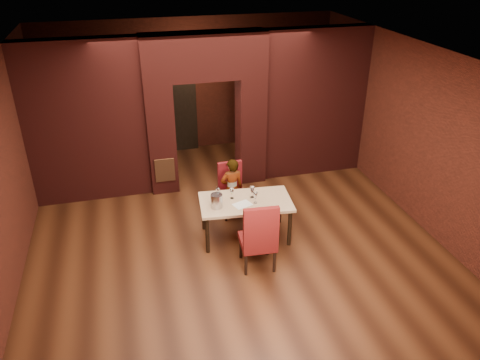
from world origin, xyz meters
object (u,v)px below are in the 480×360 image
object	(u,v)px
dining_table	(245,219)
chair_far	(233,191)
wine_glass_b	(252,192)
wine_glass_c	(255,198)
water_bottle	(218,195)
person_seated	(232,189)
wine_bucket	(217,201)
chair_near	(258,234)
potted_plant	(262,200)
wine_glass_a	(232,193)

from	to	relation	value
dining_table	chair_far	world-z (taller)	chair_far
wine_glass_b	wine_glass_c	xyz separation A→B (m)	(-0.00, -0.20, 0.00)
wine_glass_c	water_bottle	size ratio (longest dim) A/B	0.69
person_seated	wine_bucket	world-z (taller)	person_seated
chair_far	wine_glass_b	xyz separation A→B (m)	(0.17, -0.72, 0.33)
chair_near	wine_bucket	bearing A→B (deg)	-51.47
dining_table	potted_plant	size ratio (longest dim) A/B	3.47
person_seated	wine_glass_a	distance (m)	0.64
wine_glass_b	wine_glass_c	distance (m)	0.20
water_bottle	wine_glass_a	bearing A→B (deg)	19.52
dining_table	wine_glass_b	size ratio (longest dim) A/B	7.68
dining_table	chair_near	distance (m)	0.86
chair_near	wine_glass_c	size ratio (longest dim) A/B	5.80
person_seated	wine_bucket	xyz separation A→B (m)	(-0.46, -0.81, 0.26)
dining_table	potted_plant	distance (m)	0.98
wine_glass_b	potted_plant	xyz separation A→B (m)	(0.40, 0.71, -0.62)
wine_glass_a	water_bottle	bearing A→B (deg)	-160.48
chair_far	wine_glass_a	size ratio (longest dim) A/B	5.36
water_bottle	potted_plant	distance (m)	1.43
chair_far	water_bottle	world-z (taller)	water_bottle
dining_table	wine_glass_a	bearing A→B (deg)	150.66
person_seated	wine_glass_a	xyz separation A→B (m)	(-0.14, -0.58, 0.23)
wine_bucket	water_bottle	xyz separation A→B (m)	(0.06, 0.14, 0.03)
chair_far	wine_bucket	xyz separation A→B (m)	(-0.50, -0.89, 0.35)
chair_near	wine_bucket	world-z (taller)	chair_near
dining_table	wine_glass_b	world-z (taller)	wine_glass_b
wine_glass_b	chair_far	bearing A→B (deg)	103.74
wine_glass_c	chair_far	bearing A→B (deg)	100.67
wine_glass_a	wine_bucket	bearing A→B (deg)	-144.36
potted_plant	wine_glass_c	bearing A→B (deg)	-113.90
person_seated	wine_glass_a	world-z (taller)	person_seated
chair_near	wine_glass_a	distance (m)	1.02
dining_table	chair_near	xyz separation A→B (m)	(-0.03, -0.83, 0.24)
wine_glass_b	wine_glass_a	bearing A→B (deg)	171.07
wine_glass_b	wine_glass_c	size ratio (longest dim) A/B	0.98
wine_bucket	water_bottle	world-z (taller)	water_bottle
water_bottle	potted_plant	bearing A→B (deg)	36.35
wine_glass_c	water_bottle	world-z (taller)	water_bottle
wine_glass_b	potted_plant	bearing A→B (deg)	60.58
chair_near	water_bottle	bearing A→B (deg)	-58.60
potted_plant	dining_table	bearing A→B (deg)	-124.28
wine_bucket	wine_glass_c	bearing A→B (deg)	-2.06
person_seated	potted_plant	world-z (taller)	person_seated
wine_glass_a	wine_glass_c	size ratio (longest dim) A/B	0.92
chair_far	wine_glass_c	size ratio (longest dim) A/B	4.94
person_seated	dining_table	bearing A→B (deg)	89.47
dining_table	water_bottle	distance (m)	0.71
chair_near	water_bottle	size ratio (longest dim) A/B	4.00
wine_glass_b	water_bottle	xyz separation A→B (m)	(-0.62, -0.04, 0.05)
wine_glass_b	wine_bucket	world-z (taller)	wine_bucket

